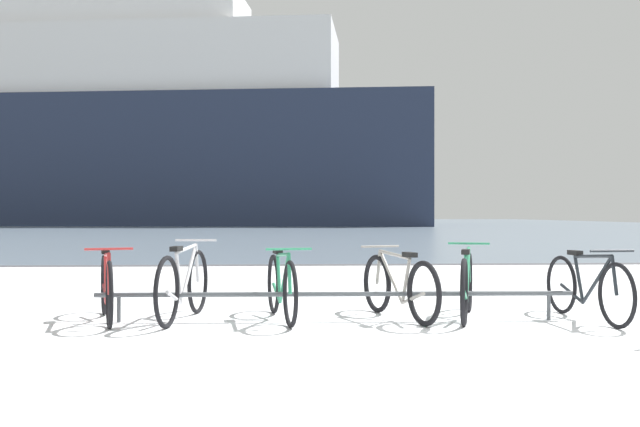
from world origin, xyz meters
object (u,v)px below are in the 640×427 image
Objects in this scene: bicycle_1 at (184,284)px; bicycle_2 at (281,286)px; ferry_ship at (118,131)px; bicycle_3 at (399,286)px; bicycle_5 at (587,287)px; bicycle_4 at (467,285)px; bicycle_0 at (107,287)px.

bicycle_1 is 1.02m from bicycle_2.
bicycle_1 reaches higher than bicycle_2.
bicycle_2 is at bearing -76.57° from ferry_ship.
bicycle_2 reaches higher than bicycle_3.
bicycle_3 is 0.96× the size of bicycle_5.
bicycle_4 is 0.03× the size of ferry_ship.
bicycle_2 is at bearing 175.91° from bicycle_5.
bicycle_1 reaches higher than bicycle_3.
bicycle_1 is 1.02× the size of bicycle_5.
bicycle_2 is at bearing -179.57° from bicycle_4.
bicycle_5 is at bearing -4.09° from bicycle_2.
bicycle_3 is at bearing -75.45° from ferry_ship.
ferry_ship reaches higher than bicycle_4.
bicycle_3 is at bearing 0.60° from bicycle_2.
bicycle_3 is (3.04, -0.00, -0.01)m from bicycle_0.
bicycle_2 reaches higher than bicycle_5.
ferry_ship is (-13.27, 59.79, 8.14)m from bicycle_1.
bicycle_2 is 0.03× the size of ferry_ship.
ferry_ship is at bearing 103.43° from bicycle_2.
bicycle_3 is (2.26, -0.03, -0.03)m from bicycle_1.
bicycle_5 is 63.08m from ferry_ship.
ferry_ship is (-12.49, 59.82, 8.16)m from bicycle_0.
bicycle_1 reaches higher than bicycle_4.
ferry_ship is at bearing 102.52° from bicycle_1.
bicycle_5 is (4.19, -0.27, -0.03)m from bicycle_1.
bicycle_2 is (1.02, -0.05, -0.02)m from bicycle_1.
bicycle_1 is 61.78m from ferry_ship.
bicycle_3 is 0.73m from bicycle_4.
ferry_ship is (-16.26, 59.82, 8.16)m from bicycle_4.
bicycle_4 is at bearing -0.02° from bicycle_0.
bicycle_0 is at bearing 179.98° from bicycle_4.
bicycle_5 is (4.98, -0.24, -0.01)m from bicycle_0.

